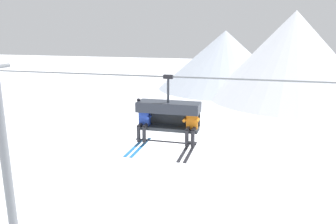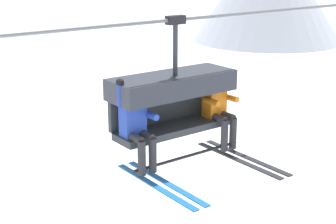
# 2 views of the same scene
# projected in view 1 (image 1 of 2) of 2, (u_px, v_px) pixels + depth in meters

# --- Properties ---
(mountain_peak_west) EXTENTS (21.37, 21.37, 9.27)m
(mountain_peak_west) POSITION_uv_depth(u_px,v_px,m) (225.00, 60.00, 52.77)
(mountain_peak_west) COLOR silver
(mountain_peak_west) RESTS_ON ground_plane
(mountain_peak_central) EXTENTS (21.97, 21.97, 11.83)m
(mountain_peak_central) POSITION_uv_depth(u_px,v_px,m) (293.00, 56.00, 43.81)
(mountain_peak_central) COLOR white
(mountain_peak_central) RESTS_ON ground_plane
(lift_tower_near) EXTENTS (0.36, 1.88, 8.21)m
(lift_tower_near) POSITION_uv_depth(u_px,v_px,m) (5.00, 160.00, 12.92)
(lift_tower_near) COLOR slate
(lift_tower_near) RESTS_ON ground_plane
(lift_cable) EXTENTS (18.64, 0.05, 0.05)m
(lift_cable) POSITION_uv_depth(u_px,v_px,m) (217.00, 78.00, 9.25)
(lift_cable) COLOR slate
(chairlift_chair) EXTENTS (1.90, 0.74, 1.99)m
(chairlift_chair) POSITION_uv_depth(u_px,v_px,m) (169.00, 112.00, 9.94)
(chairlift_chair) COLOR #33383D
(skier_blue) EXTENTS (0.48, 1.70, 1.34)m
(skier_blue) POSITION_uv_depth(u_px,v_px,m) (143.00, 120.00, 9.98)
(skier_blue) COLOR #2847B7
(skier_orange) EXTENTS (0.46, 1.70, 1.23)m
(skier_orange) POSITION_uv_depth(u_px,v_px,m) (191.00, 124.00, 9.62)
(skier_orange) COLOR orange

